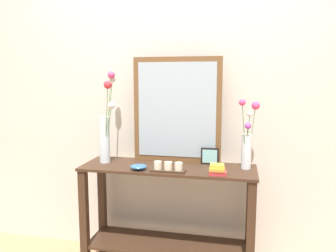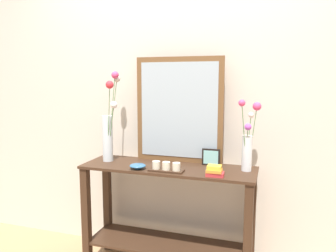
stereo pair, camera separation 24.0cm
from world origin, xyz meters
name	(u,v)px [view 1 (the left image)]	position (x,y,z in m)	size (l,w,h in m)	color
wall_back	(177,93)	(0.00, 0.32, 1.35)	(6.40, 0.08, 2.70)	beige
console_table	(168,209)	(0.00, 0.00, 0.50)	(1.28, 0.41, 0.83)	#382316
mirror_leaning	(177,110)	(0.03, 0.17, 1.23)	(0.68, 0.03, 0.81)	brown
tall_vase_left	(106,127)	(-0.49, 0.02, 1.10)	(0.14, 0.25, 0.70)	silver
vase_right	(247,140)	(0.56, 0.06, 1.03)	(0.15, 0.15, 0.50)	silver
candle_tray	(168,167)	(0.03, -0.13, 0.85)	(0.24, 0.09, 0.07)	#382316
picture_frame_small	(210,156)	(0.29, 0.13, 0.89)	(0.13, 0.01, 0.13)	black
decorative_bowl	(139,167)	(-0.18, -0.13, 0.85)	(0.12, 0.12, 0.04)	#2D5B84
book_stack	(217,170)	(0.37, -0.14, 0.86)	(0.12, 0.09, 0.07)	#C63338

